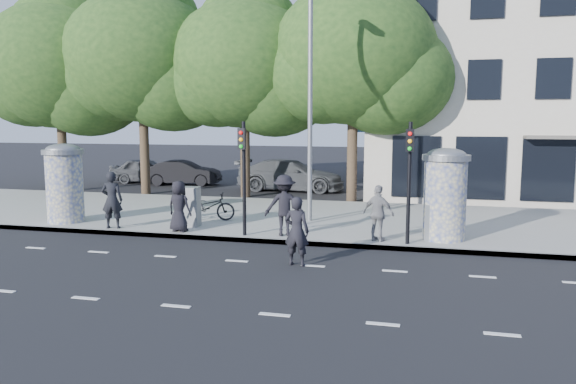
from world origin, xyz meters
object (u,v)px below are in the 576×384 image
(car_mid, at_px, (183,173))
(ad_column_right, at_px, (445,192))
(cabinet_left, at_px, (190,207))
(cabinet_right, at_px, (434,223))
(ped_d, at_px, (284,205))
(bicycle, at_px, (208,207))
(ad_column_left, at_px, (64,181))
(ped_a, at_px, (179,206))
(ped_e, at_px, (378,213))
(street_lamp, at_px, (310,83))
(car_right, at_px, (291,175))
(ped_b, at_px, (112,200))
(traffic_pole_far, at_px, (409,170))
(car_left, at_px, (147,170))
(man_road, at_px, (297,231))
(traffic_pole_near, at_px, (243,166))

(car_mid, bearing_deg, ad_column_right, -139.82)
(cabinet_left, distance_m, cabinet_right, 7.69)
(ped_d, distance_m, bicycle, 3.66)
(ad_column_left, bearing_deg, bicycle, 16.71)
(bicycle, height_order, cabinet_right, cabinet_right)
(ad_column_left, height_order, ped_a, ad_column_left)
(ped_e, height_order, cabinet_right, ped_e)
(street_lamp, bearing_deg, ad_column_right, -23.73)
(street_lamp, height_order, cabinet_right, street_lamp)
(car_mid, bearing_deg, ped_a, -164.87)
(ad_column_left, relative_size, car_right, 0.49)
(ad_column_right, height_order, ped_d, ad_column_right)
(ad_column_left, height_order, car_right, ad_column_left)
(ped_a, xyz_separation_m, ped_b, (-2.30, -0.03, 0.12))
(traffic_pole_far, bearing_deg, cabinet_right, 43.07)
(bicycle, bearing_deg, ped_e, -121.23)
(ad_column_left, xyz_separation_m, cabinet_left, (4.43, 0.26, -0.74))
(cabinet_right, bearing_deg, car_right, 116.70)
(ped_d, xyz_separation_m, car_right, (-2.60, 11.40, -0.28))
(cabinet_right, relative_size, car_left, 0.26)
(ped_a, xyz_separation_m, car_right, (0.71, 11.62, -0.16))
(ped_b, bearing_deg, street_lamp, -168.82)
(cabinet_right, relative_size, car_right, 0.19)
(ad_column_left, height_order, traffic_pole_far, traffic_pole_far)
(ped_e, distance_m, cabinet_left, 6.19)
(ped_b, height_order, cabinet_left, ped_b)
(ped_e, xyz_separation_m, car_right, (-5.39, 11.52, -0.18))
(cabinet_right, bearing_deg, car_mid, 132.51)
(ad_column_right, bearing_deg, ad_column_left, -179.08)
(traffic_pole_far, relative_size, street_lamp, 0.42)
(ad_column_right, xyz_separation_m, ped_b, (-10.23, -0.85, -0.47))
(car_left, height_order, car_right, car_right)
(ad_column_left, bearing_deg, ped_b, -16.68)
(ped_e, distance_m, car_mid, 17.08)
(traffic_pole_far, bearing_deg, car_left, 138.68)
(ad_column_right, xyz_separation_m, ped_e, (-1.83, -0.72, -0.58))
(man_road, bearing_deg, street_lamp, -76.23)
(traffic_pole_far, xyz_separation_m, car_mid, (-12.54, 12.62, -1.55))
(car_left, bearing_deg, ad_column_right, -144.31)
(traffic_pole_far, distance_m, street_lamp, 5.12)
(ped_a, height_order, cabinet_left, ped_a)
(traffic_pole_near, relative_size, ped_a, 2.14)
(cabinet_right, height_order, car_left, car_left)
(bicycle, distance_m, car_mid, 11.99)
(man_road, relative_size, cabinet_left, 1.35)
(ped_b, xyz_separation_m, bicycle, (2.44, 2.03, -0.43))
(ad_column_right, bearing_deg, traffic_pole_near, -171.11)
(car_left, bearing_deg, cabinet_right, -145.36)
(ped_e, height_order, car_left, ped_e)
(ped_e, bearing_deg, ped_a, 23.24)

